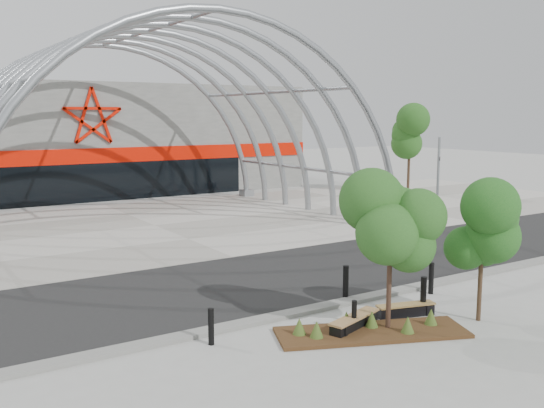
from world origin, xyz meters
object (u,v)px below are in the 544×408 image
at_px(street_tree_1, 483,228).
at_px(bench_1, 406,310).
at_px(street_tree_0, 391,222).
at_px(bollard_2, 346,283).
at_px(signal_pole, 438,181).
at_px(bench_0, 354,323).

relative_size(street_tree_1, bench_1, 2.07).
bearing_deg(street_tree_0, bench_1, 25.33).
bearing_deg(bollard_2, bench_1, -77.16).
bearing_deg(street_tree_1, signal_pole, 46.92).
height_order(bench_0, bench_1, bench_0).
bearing_deg(signal_pole, bench_1, -140.95).
bearing_deg(street_tree_1, bench_1, 136.97).
relative_size(street_tree_0, bench_1, 2.31).
distance_m(signal_pole, bench_1, 14.96).
bearing_deg(bench_1, signal_pole, 39.05).
relative_size(signal_pole, street_tree_1, 1.25).
xyz_separation_m(bench_1, bollard_2, (-0.49, 2.14, 0.38)).
bearing_deg(street_tree_1, bench_0, 159.87).
xyz_separation_m(street_tree_1, bench_0, (-3.50, 1.28, -2.48)).
distance_m(street_tree_0, bollard_2, 3.76).
bearing_deg(signal_pole, bollard_2, -149.08).
height_order(bench_1, bollard_2, bollard_2).
height_order(signal_pole, street_tree_0, signal_pole).
height_order(street_tree_0, bench_1, street_tree_0).
distance_m(bench_1, bollard_2, 2.23).
bearing_deg(bollard_2, street_tree_0, -105.83).
height_order(street_tree_1, bench_1, street_tree_1).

